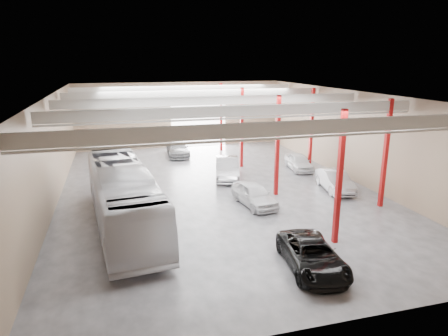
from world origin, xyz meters
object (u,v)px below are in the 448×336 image
coach_bus (123,197)px  car_row_b (227,168)px  car_row_a (254,194)px  black_sedan (312,255)px  car_row_c (178,148)px  car_right_near (335,181)px  car_right_far (299,162)px

coach_bus → car_row_b: coach_bus is taller
car_row_a → car_row_b: (-0.05, 6.39, 0.10)m
coach_bus → car_row_a: coach_bus is taller
black_sedan → car_row_c: bearing=102.9°
coach_bus → car_row_c: coach_bus is taller
coach_bus → car_right_near: size_ratio=2.82×
car_row_b → car_right_far: size_ratio=1.24×
black_sedan → car_row_c: 24.06m
car_row_a → car_right_far: bearing=40.2°
coach_bus → car_row_a: bearing=3.8°
car_row_b → car_right_far: (6.76, 0.91, -0.14)m
car_right_near → car_row_b: bearing=152.6°
car_row_b → car_right_near: 8.44m
black_sedan → car_row_c: size_ratio=0.98×
car_row_a → car_right_near: (6.71, 1.33, 0.02)m
car_row_a → car_row_c: size_ratio=0.86×
coach_bus → car_right_far: (15.05, 8.69, -1.09)m
car_row_c → car_right_far: bearing=-37.5°
car_row_a → car_right_far: (6.71, 7.30, -0.04)m
coach_bus → car_row_b: 11.41m
car_right_near → car_row_c: bearing=133.1°
car_right_near → car_row_a: bearing=-159.3°
car_row_c → car_row_b: bearing=-70.7°
black_sedan → car_row_b: bearing=96.5°
coach_bus → car_right_far: coach_bus is taller
car_row_c → car_right_far: 12.32m
coach_bus → black_sedan: coach_bus is taller
coach_bus → car_row_a: (8.34, 1.39, -1.06)m
black_sedan → car_right_far: car_right_far is taller
car_row_a → car_row_b: car_row_b is taller
black_sedan → car_row_a: size_ratio=1.14×
black_sedan → car_right_far: (6.98, 15.89, 0.02)m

